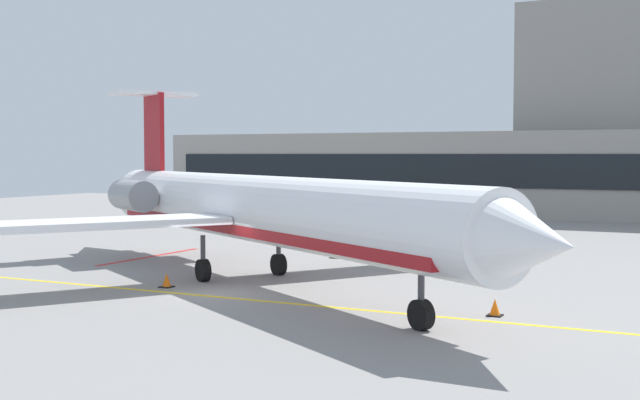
# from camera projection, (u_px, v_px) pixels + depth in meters

# --- Properties ---
(ground) EXTENTS (120.00, 120.00, 0.11)m
(ground) POSITION_uv_depth(u_px,v_px,m) (214.00, 293.00, 31.40)
(ground) COLOR gray
(regional_jet) EXTENTS (29.28, 21.83, 8.31)m
(regional_jet) POSITION_uv_depth(u_px,v_px,m) (251.00, 209.00, 33.87)
(regional_jet) COLOR white
(regional_jet) RESTS_ON ground
(baggage_tug) EXTENTS (3.38, 2.02, 2.24)m
(baggage_tug) POSITION_uv_depth(u_px,v_px,m) (264.00, 213.00, 59.56)
(baggage_tug) COLOR #E5B20C
(baggage_tug) RESTS_ON ground
(safety_cone_alpha) EXTENTS (0.47, 0.47, 0.55)m
(safety_cone_alpha) POSITION_uv_depth(u_px,v_px,m) (336.00, 253.00, 41.52)
(safety_cone_alpha) COLOR orange
(safety_cone_alpha) RESTS_ON ground
(safety_cone_bravo) EXTENTS (0.47, 0.47, 0.55)m
(safety_cone_bravo) POSITION_uv_depth(u_px,v_px,m) (167.00, 281.00, 32.39)
(safety_cone_bravo) COLOR orange
(safety_cone_bravo) RESTS_ON ground
(safety_cone_charlie) EXTENTS (0.47, 0.47, 0.55)m
(safety_cone_charlie) POSITION_uv_depth(u_px,v_px,m) (495.00, 308.00, 26.64)
(safety_cone_charlie) COLOR orange
(safety_cone_charlie) RESTS_ON ground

